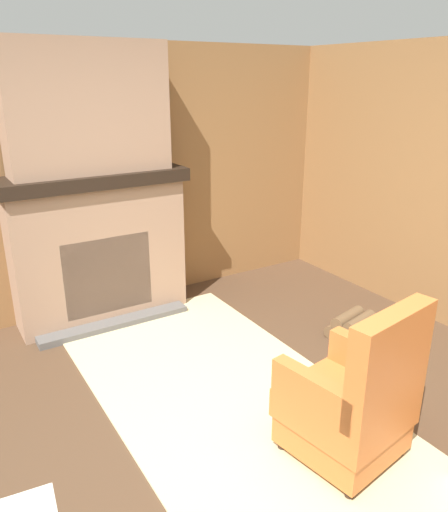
# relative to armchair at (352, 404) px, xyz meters

# --- Properties ---
(ground_plane) EXTENTS (14.00, 14.00, 0.00)m
(ground_plane) POSITION_rel_armchair_xyz_m (-0.23, -0.58, -0.37)
(ground_plane) COLOR #4C3523
(wood_panel_wall_left) EXTENTS (0.06, 5.66, 2.41)m
(wood_panel_wall_left) POSITION_rel_armchair_xyz_m (-2.79, -0.58, 0.83)
(wood_panel_wall_left) COLOR olive
(wood_panel_wall_left) RESTS_ON ground
(fireplace_hearth) EXTENTS (0.63, 1.60, 1.34)m
(fireplace_hearth) POSITION_rel_armchair_xyz_m (-2.53, -0.58, 0.30)
(fireplace_hearth) COLOR #9E7A60
(fireplace_hearth) RESTS_ON ground
(chimney_breast) EXTENTS (0.37, 1.32, 1.05)m
(chimney_breast) POSITION_rel_armchair_xyz_m (-2.55, -0.58, 1.49)
(chimney_breast) COLOR #9E7A60
(chimney_breast) RESTS_ON fireplace_hearth
(area_rug) EXTENTS (3.92, 1.57, 0.01)m
(area_rug) POSITION_rel_armchair_xyz_m (-0.47, -0.29, -0.36)
(area_rug) COLOR #C6B789
(area_rug) RESTS_ON ground
(armchair) EXTENTS (0.69, 0.69, 1.01)m
(armchair) POSITION_rel_armchair_xyz_m (0.00, 0.00, 0.00)
(armchair) COLOR #C6662D
(armchair) RESTS_ON ground
(firewood_stack) EXTENTS (0.42, 0.43, 0.21)m
(firewood_stack) POSITION_rel_armchair_xyz_m (-1.02, 1.08, -0.27)
(firewood_stack) COLOR brown
(firewood_stack) RESTS_ON ground
(oil_lamp_vase) EXTENTS (0.13, 0.13, 0.28)m
(oil_lamp_vase) POSITION_rel_armchair_xyz_m (-2.59, -1.16, 1.07)
(oil_lamp_vase) COLOR #47708E
(oil_lamp_vase) RESTS_ON fireplace_hearth
(storage_case) EXTENTS (0.16, 0.28, 0.12)m
(storage_case) POSITION_rel_armchair_xyz_m (-2.59, -0.26, 1.03)
(storage_case) COLOR gray
(storage_case) RESTS_ON fireplace_hearth
(decorative_plate_on_mantel) EXTENTS (0.08, 0.30, 0.29)m
(decorative_plate_on_mantel) POSITION_rel_armchair_xyz_m (-2.61, -0.60, 1.11)
(decorative_plate_on_mantel) COLOR gold
(decorative_plate_on_mantel) RESTS_ON fireplace_hearth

